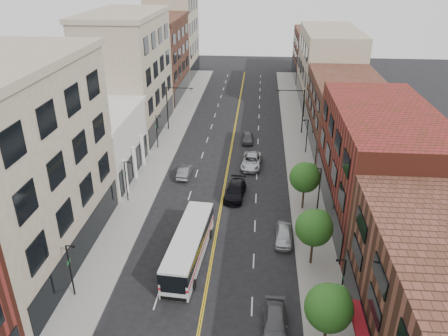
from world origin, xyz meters
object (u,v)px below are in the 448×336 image
(car_parked_far, at_px, (284,235))
(car_lane_c, at_px, (248,138))
(city_bus, at_px, (189,245))
(car_parked_mid, at_px, (275,323))
(car_lane_behind, at_px, (185,172))
(car_lane_b, at_px, (252,161))
(car_lane_a, at_px, (235,191))

(car_parked_far, bearing_deg, car_lane_c, 102.50)
(city_bus, height_order, car_lane_c, city_bus)
(city_bus, bearing_deg, car_parked_mid, -41.41)
(car_lane_behind, distance_m, car_lane_b, 9.43)
(car_parked_far, relative_size, car_lane_a, 0.79)
(car_lane_behind, distance_m, car_lane_c, 14.82)
(car_lane_b, distance_m, car_lane_c, 8.88)
(city_bus, bearing_deg, car_lane_c, 85.72)
(city_bus, bearing_deg, car_lane_behind, 105.04)
(city_bus, relative_size, car_parked_mid, 2.50)
(car_parked_mid, height_order, car_lane_b, car_lane_b)
(city_bus, bearing_deg, car_lane_a, 78.27)
(city_bus, distance_m, car_parked_far, 9.85)
(car_parked_far, bearing_deg, car_lane_behind, 134.98)
(city_bus, height_order, car_parked_mid, city_bus)
(car_lane_b, bearing_deg, car_lane_a, -97.12)
(car_parked_mid, xyz_separation_m, car_lane_a, (-4.30, 20.60, 0.11))
(car_lane_behind, bearing_deg, city_bus, 102.36)
(city_bus, relative_size, car_lane_c, 2.79)
(car_parked_far, bearing_deg, car_parked_mid, -92.93)
(city_bus, xyz_separation_m, car_lane_b, (5.28, 21.16, -0.95))
(car_parked_far, distance_m, car_lane_a, 10.29)
(car_parked_mid, bearing_deg, car_lane_a, 102.89)
(city_bus, xyz_separation_m, car_parked_mid, (7.87, -8.01, -1.06))
(city_bus, bearing_deg, car_lane_b, 80.10)
(car_lane_a, height_order, car_lane_c, car_lane_a)
(car_parked_mid, bearing_deg, car_lane_b, 96.17)
(car_lane_behind, height_order, car_lane_c, car_lane_c)
(car_parked_mid, xyz_separation_m, car_lane_c, (-3.44, 38.00, 0.04))
(car_parked_far, bearing_deg, car_lane_b, 104.71)
(city_bus, height_order, car_parked_far, city_bus)
(car_lane_behind, relative_size, car_lane_b, 0.75)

